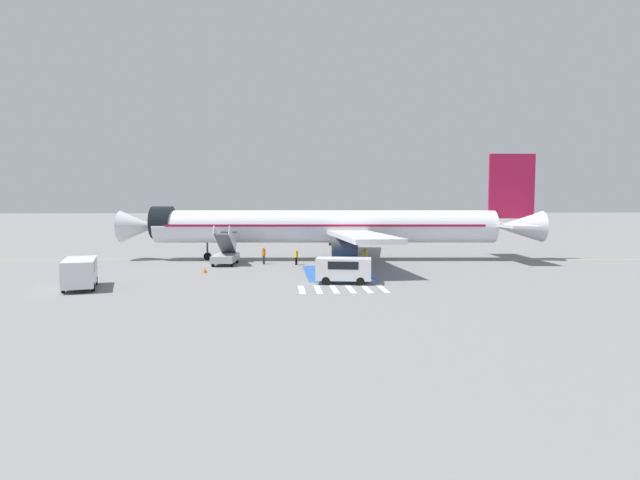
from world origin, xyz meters
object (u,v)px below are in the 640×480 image
Objects in this scene: fuel_tanker at (367,233)px; service_van_0 at (344,268)px; ground_crew_2 at (365,255)px; boarding_stairs_forward at (225,255)px; ground_crew_1 at (296,256)px; ground_crew_0 at (264,254)px; traffic_cone_0 at (205,270)px; airliner at (331,226)px; service_van_1 at (80,271)px.

fuel_tanker is 1.95× the size of service_van_0.
fuel_tanker reaches higher than ground_crew_2.
boarding_stairs_forward is 17.00m from service_van_0.
service_van_0 reaches higher than ground_crew_1.
ground_crew_0 is 8.15m from traffic_cone_0.
boarding_stairs_forward is 3.94m from ground_crew_0.
airliner is 26.79× the size of ground_crew_0.
fuel_tanker is at bearing 38.39° from service_van_1.
service_van_0 reaches higher than ground_crew_0.
airliner is 27.13m from service_van_1.
boarding_stairs_forward reaches higher than ground_crew_2.
service_van_1 is (-28.79, -40.10, -0.29)m from fuel_tanker.
airliner reaches higher than ground_crew_0.
boarding_stairs_forward reaches higher than traffic_cone_0.
service_van_1 is at bearing -36.10° from fuel_tanker.
ground_crew_2 is at bearing -59.16° from ground_crew_1.
airliner is 10.32× the size of service_van_0.
ground_crew_1 is (-3.26, 12.44, -0.30)m from service_van_0.
airliner reaches higher than boarding_stairs_forward.
service_van_0 is at bearing -178.12° from airliner.
fuel_tanker is at bearing 57.73° from boarding_stairs_forward.
service_van_1 reaches higher than ground_crew_0.
fuel_tanker is at bearing 12.82° from ground_crew_1.
service_van_1 is at bearing 166.11° from ground_crew_1.
ground_crew_2 is at bearing -11.22° from fuel_tanker.
boarding_stairs_forward is 7.35m from ground_crew_1.
service_van_1 is 19.27m from ground_crew_0.
boarding_stairs_forward is at bearing 120.46° from ground_crew_1.
service_van_1 is at bearing -135.26° from traffic_cone_0.
airliner is 8.64m from ground_crew_0.
boarding_stairs_forward is 16.82m from service_van_1.
service_van_0 is 8.72× the size of traffic_cone_0.
service_van_1 is 21.12m from ground_crew_1.
ground_crew_1 is at bearing 141.27° from airliner.
airliner is 8.68× the size of service_van_1.
airliner reaches higher than service_van_1.
boarding_stairs_forward is 3.04× the size of ground_crew_0.
ground_crew_0 is at bearing 112.34° from ground_crew_1.
boarding_stairs_forward reaches higher than ground_crew_1.
airliner is 6.51m from ground_crew_2.
service_van_1 is at bearing -118.35° from boarding_stairs_forward.
airliner is at bearing -6.06° from ground_crew_1.
airliner is at bearing -20.41° from fuel_tanker.
service_van_0 is at bearing -126.28° from ground_crew_0.
boarding_stairs_forward is 14.42m from ground_crew_2.
boarding_stairs_forward is at bearing 117.57° from ground_crew_0.
ground_crew_0 is 3.48m from ground_crew_1.
ground_crew_0 is 1.00× the size of ground_crew_2.
service_van_0 is 12.23m from ground_crew_2.
airliner is 16.29m from traffic_cone_0.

